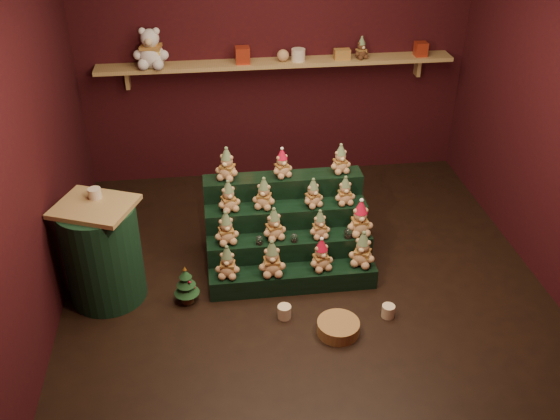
{
  "coord_description": "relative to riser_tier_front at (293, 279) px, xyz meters",
  "views": [
    {
      "loc": [
        -0.74,
        -4.2,
        3.32
      ],
      "look_at": [
        -0.18,
        0.25,
        0.56
      ],
      "focal_mm": 40.0,
      "sensor_mm": 36.0,
      "label": 1
    }
  ],
  "objects": [
    {
      "name": "teddy_3",
      "position": [
        0.59,
        0.02,
        0.25
      ],
      "size": [
        0.29,
        0.28,
        0.31
      ],
      "primitive_type": null,
      "rotation": [
        0.0,
        0.0,
        -0.5
      ],
      "color": "tan",
      "rests_on": "riser_tier_front"
    },
    {
      "name": "teddy_0",
      "position": [
        -0.54,
        -0.0,
        0.23
      ],
      "size": [
        0.23,
        0.21,
        0.28
      ],
      "primitive_type": null,
      "rotation": [
        0.0,
        0.0,
        -0.17
      ],
      "color": "tan",
      "rests_on": "riser_tier_front"
    },
    {
      "name": "back_wall",
      "position": [
        0.11,
        2.15,
        1.31
      ],
      "size": [
        4.0,
        0.1,
        2.8
      ],
      "primitive_type": "cube",
      "color": "black",
      "rests_on": "ground"
    },
    {
      "name": "riser_tier_front",
      "position": [
        0.0,
        0.0,
        0.0
      ],
      "size": [
        1.4,
        0.22,
        0.18
      ],
      "primitive_type": "cube",
      "color": "black",
      "rests_on": "ground"
    },
    {
      "name": "snow_globe_c",
      "position": [
        0.49,
        0.16,
        0.32
      ],
      "size": [
        0.07,
        0.07,
        0.09
      ],
      "color": "black",
      "rests_on": "riser_tier_midfront"
    },
    {
      "name": "teddy_7",
      "position": [
        0.6,
        0.21,
        0.43
      ],
      "size": [
        0.23,
        0.21,
        0.31
      ],
      "primitive_type": null,
      "rotation": [
        0.0,
        0.0,
        0.04
      ],
      "color": "tan",
      "rests_on": "riser_tier_midfront"
    },
    {
      "name": "brown_bear",
      "position": [
        0.96,
        1.94,
        1.34
      ],
      "size": [
        0.2,
        0.19,
        0.22
      ],
      "primitive_type": null,
      "rotation": [
        0.0,
        0.0,
        0.38
      ],
      "color": "#4C2819",
      "rests_on": "back_shelf"
    },
    {
      "name": "mug_right",
      "position": [
        0.7,
        -0.46,
        -0.04
      ],
      "size": [
        0.1,
        0.1,
        0.1
      ],
      "primitive_type": "cylinder",
      "color": "beige",
      "rests_on": "ground"
    },
    {
      "name": "gift_tin_red_a",
      "position": [
        -0.24,
        1.95,
        1.31
      ],
      "size": [
        0.14,
        0.14,
        0.16
      ],
      "primitive_type": "cube",
      "color": "#9D2D18",
      "rests_on": "back_shelf"
    },
    {
      "name": "riser_tier_midback",
      "position": [
        0.0,
        0.44,
        0.18
      ],
      "size": [
        1.4,
        0.22,
        0.54
      ],
      "primitive_type": "cube",
      "color": "black",
      "rests_on": "ground"
    },
    {
      "name": "teddy_13",
      "position": [
        -0.01,
        0.66,
        0.76
      ],
      "size": [
        0.23,
        0.22,
        0.25
      ],
      "primitive_type": null,
      "rotation": [
        0.0,
        0.0,
        0.38
      ],
      "color": "tan",
      "rests_on": "riser_tier_back"
    },
    {
      "name": "gift_tin_cream",
      "position": [
        0.32,
        1.95,
        1.29
      ],
      "size": [
        0.14,
        0.14,
        0.12
      ],
      "primitive_type": "cylinder",
      "color": "beige",
      "rests_on": "back_shelf"
    },
    {
      "name": "front_wall",
      "position": [
        0.11,
        -1.95,
        1.31
      ],
      "size": [
        4.0,
        0.1,
        2.8
      ],
      "primitive_type": "cube",
      "color": "black",
      "rests_on": "ground"
    },
    {
      "name": "teddy_11",
      "position": [
        0.51,
        0.43,
        0.58
      ],
      "size": [
        0.19,
        0.18,
        0.25
      ],
      "primitive_type": null,
      "rotation": [
        0.0,
        0.0,
        0.08
      ],
      "color": "tan",
      "rests_on": "riser_tier_midback"
    },
    {
      "name": "mini_christmas_tree",
      "position": [
        -0.88,
        -0.07,
        0.08
      ],
      "size": [
        0.21,
        0.21,
        0.35
      ],
      "rotation": [
        0.0,
        0.0,
        0.21
      ],
      "color": "#432E18",
      "rests_on": "ground"
    },
    {
      "name": "wicker_basket",
      "position": [
        0.27,
        -0.59,
        -0.04
      ],
      "size": [
        0.35,
        0.35,
        0.1
      ],
      "primitive_type": "cylinder",
      "rotation": [
        0.0,
        0.0,
        -0.08
      ],
      "color": "#A57942",
      "rests_on": "ground"
    },
    {
      "name": "left_wall",
      "position": [
        -1.94,
        0.1,
        1.31
      ],
      "size": [
        0.1,
        4.0,
        2.8
      ],
      "primitive_type": "cube",
      "color": "black",
      "rests_on": "ground"
    },
    {
      "name": "mug_left",
      "position": [
        -0.12,
        -0.36,
        -0.04
      ],
      "size": [
        0.11,
        0.11,
        0.11
      ],
      "primitive_type": "cylinder",
      "color": "beige",
      "rests_on": "ground"
    },
    {
      "name": "table_ornament",
      "position": [
        -1.52,
        0.2,
        0.83
      ],
      "size": [
        0.1,
        0.1,
        0.08
      ],
      "primitive_type": "cylinder",
      "color": "beige",
      "rests_on": "side_table"
    },
    {
      "name": "teddy_8",
      "position": [
        -0.49,
        0.44,
        0.59
      ],
      "size": [
        0.24,
        0.22,
        0.27
      ],
      "primitive_type": null,
      "rotation": [
        0.0,
        0.0,
        0.29
      ],
      "color": "tan",
      "rests_on": "riser_tier_midback"
    },
    {
      "name": "ground",
      "position": [
        0.11,
        0.1,
        -0.09
      ],
      "size": [
        4.0,
        4.0,
        0.0
      ],
      "primitive_type": "plane",
      "color": "black",
      "rests_on": "ground"
    },
    {
      "name": "teddy_10",
      "position": [
        0.23,
        0.42,
        0.58
      ],
      "size": [
        0.23,
        0.22,
        0.25
      ],
      "primitive_type": null,
      "rotation": [
        0.0,
        0.0,
        0.42
      ],
      "color": "tan",
      "rests_on": "riser_tier_midback"
    },
    {
      "name": "side_table",
      "position": [
        -1.52,
        0.1,
        0.34
      ],
      "size": [
        0.71,
        0.66,
        0.88
      ],
      "rotation": [
        0.0,
        0.0,
        -0.39
      ],
      "color": "#A38551",
      "rests_on": "ground"
    },
    {
      "name": "teddy_4",
      "position": [
        -0.53,
        0.22,
        0.41
      ],
      "size": [
        0.23,
        0.22,
        0.29
      ],
      "primitive_type": null,
      "rotation": [
        0.0,
        0.0,
        0.19
      ],
      "color": "tan",
      "rests_on": "riser_tier_midfront"
    },
    {
      "name": "shelf_plush_ball",
      "position": [
        0.17,
        1.95,
        1.29
      ],
      "size": [
        0.12,
        0.12,
        0.12
      ],
      "primitive_type": "sphere",
      "color": "tan",
      "rests_on": "back_shelf"
    },
    {
      "name": "snow_globe_a",
      "position": [
        -0.26,
        0.16,
        0.31
      ],
      "size": [
        0.06,
        0.06,
        0.08
      ],
      "color": "black",
      "rests_on": "riser_tier_midfront"
    },
    {
      "name": "teddy_12",
      "position": [
        -0.48,
        0.67,
        0.77
      ],
      "size": [
        0.26,
        0.25,
        0.29
      ],
      "primitive_type": null,
      "rotation": [
        0.0,
        0.0,
        -0.44
      ],
      "color": "tan",
      "rests_on": "riser_tier_back"
    },
    {
      "name": "teddy_1",
      "position": [
        -0.18,
        -0.02,
        0.25
      ],
      "size": [
        0.22,
        0.2,
        0.31
      ],
      "primitive_type": null,
      "rotation": [
        0.0,
        0.0,
        -0.01
      ],
      "color": "tan",
      "rests_on": "riser_tier_front"
    },
    {
      "name": "snow_globe_b",
      "position": [
        0.03,
        0.16,
        0.31
      ],
      "size": [
        0.06,
        0.06,
        0.08
      ],
      "color": "black",
      "rests_on": "riser_tier_midfront"
    },
    {
      "name": "teddy_2",
      "position": [
        0.23,
        0.0,
        0.23
      ],
      "size": [
        0.24,
        0.23,
        0.28
      ],
      "primitive_type": null,
      "rotation": [
        0.0,
        0.0,
        0.26
      ],
      "color": "tan",
      "rests_on": "riser_tier_front"
    },
    {
      "name": "teddy_14",
      "position": [
        0.51,
        0.67,
        0.76
      ],
      "size": [
        0.21,
        0.2,
        0.26
      ],
      "primitive_type": null,
      "rotation": [
        0.0,
        0.0,
        0.19
      ],
      "color": "tan",
      "rests_on": "riser_tier_back"
    },
    {
      "name": "teddy_6",
      "position": [
        0.25,
        0.21,
        0.39
      ],
      "size": [
        0.2,
        0.18,
        0.25
      ],
      "primitive_type": null,
      "rotation": [
        0.0,
        0.0,
        0.13
      ],
      "color": "tan",
      "rests_on": "riser_tier_midfront"
    },
    {
      "name": "scarf_gift_box",
      "position": [
        0.77,
        1.95,
        1.28
      ],
      "size": [
        0.16,
        0.1,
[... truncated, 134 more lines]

